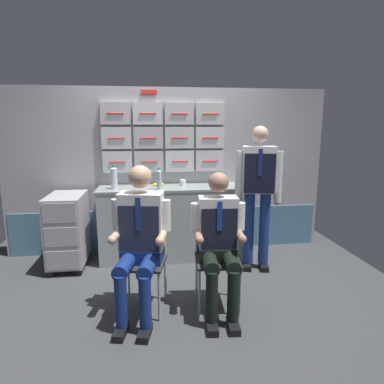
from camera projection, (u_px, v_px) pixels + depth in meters
ground at (178, 301)px, 3.25m from camera, size 4.80×4.80×0.04m
galley_bulkhead at (168, 170)px, 4.37m from camera, size 4.20×0.14×2.15m
galley_counter at (174, 222)px, 4.23m from camera, size 1.88×0.53×0.92m
service_trolley at (68, 229)px, 3.92m from camera, size 0.40×0.65×0.88m
folding_chair_left at (144, 250)px, 3.05m from camera, size 0.47×0.47×0.87m
crew_member_left at (140, 234)px, 2.86m from camera, size 0.54×0.69×1.34m
folding_chair_right at (216, 248)px, 3.10m from camera, size 0.43×0.43×0.87m
crew_member_right at (219, 237)px, 2.91m from camera, size 0.49×0.61×1.27m
crew_member_standing at (258, 186)px, 3.78m from camera, size 0.52×0.32×1.67m
water_bottle_clear at (114, 178)px, 3.96m from camera, size 0.08×0.08×0.29m
water_bottle_tall at (159, 179)px, 3.93m from camera, size 0.06×0.06×0.26m
espresso_cup_small at (141, 183)px, 4.15m from camera, size 0.07×0.07×0.08m
paper_cup_blue at (183, 182)px, 4.20m from camera, size 0.07×0.07×0.08m
coffee_cup_white at (215, 182)px, 4.20m from camera, size 0.06×0.06×0.08m
snack_banana at (158, 184)px, 4.19m from camera, size 0.17×0.10×0.04m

